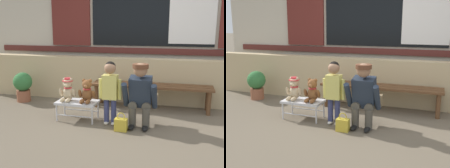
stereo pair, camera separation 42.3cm
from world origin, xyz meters
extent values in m
plane|color=brown|center=(0.00, 0.00, 0.00)|extent=(60.00, 60.00, 0.00)
cube|color=tan|center=(0.00, 1.43, 0.42)|extent=(7.10, 0.25, 0.85)
cube|color=beige|center=(0.00, 1.95, 1.78)|extent=(7.24, 0.20, 3.56)
cube|color=#56231E|center=(0.00, 1.83, 0.95)|extent=(6.67, 0.04, 0.12)
cube|color=black|center=(0.00, 1.84, 1.75)|extent=(2.40, 0.03, 1.40)
cube|color=white|center=(0.77, 1.82, 1.75)|extent=(0.86, 0.02, 1.29)
cube|color=maroon|center=(-1.68, 1.83, 1.75)|extent=(0.84, 0.05, 1.43)
cube|color=brown|center=(0.11, 0.92, 0.42)|extent=(2.10, 0.11, 0.04)
cube|color=brown|center=(0.11, 1.06, 0.42)|extent=(2.10, 0.11, 0.04)
cube|color=brown|center=(0.11, 1.20, 0.42)|extent=(2.10, 0.11, 0.04)
cylinder|color=brown|center=(-0.86, 0.92, 0.20)|extent=(0.07, 0.07, 0.40)
cylinder|color=brown|center=(-0.86, 1.20, 0.20)|extent=(0.07, 0.07, 0.40)
cylinder|color=brown|center=(1.08, 0.92, 0.20)|extent=(0.07, 0.07, 0.40)
cylinder|color=brown|center=(1.08, 1.20, 0.20)|extent=(0.07, 0.07, 0.40)
cube|color=silver|center=(-0.94, 0.20, 0.28)|extent=(0.64, 0.36, 0.04)
cylinder|color=silver|center=(-1.23, 0.05, 0.13)|extent=(0.02, 0.02, 0.26)
cylinder|color=silver|center=(-1.23, 0.35, 0.13)|extent=(0.02, 0.02, 0.26)
cylinder|color=silver|center=(-0.65, 0.05, 0.13)|extent=(0.02, 0.02, 0.26)
cylinder|color=silver|center=(-0.65, 0.35, 0.13)|extent=(0.02, 0.02, 0.26)
cylinder|color=silver|center=(-0.94, 0.05, 0.10)|extent=(0.58, 0.02, 0.02)
cylinder|color=silver|center=(-0.94, 0.35, 0.10)|extent=(0.58, 0.02, 0.02)
ellipsoid|color=#CCB289|center=(-1.10, 0.22, 0.41)|extent=(0.17, 0.14, 0.22)
sphere|color=#CCB289|center=(-1.10, 0.21, 0.58)|extent=(0.15, 0.15, 0.15)
sphere|color=#FFEEBB|center=(-1.10, 0.16, 0.56)|extent=(0.06, 0.06, 0.06)
sphere|color=#CCB289|center=(-1.15, 0.22, 0.63)|extent=(0.06, 0.06, 0.06)
ellipsoid|color=#CCB289|center=(-1.21, 0.19, 0.43)|extent=(0.06, 0.11, 0.16)
ellipsoid|color=#CCB289|center=(-1.15, 0.11, 0.33)|extent=(0.06, 0.15, 0.06)
sphere|color=#CCB289|center=(-1.05, 0.22, 0.63)|extent=(0.06, 0.06, 0.06)
ellipsoid|color=#CCB289|center=(-0.99, 0.19, 0.43)|extent=(0.06, 0.11, 0.16)
ellipsoid|color=#CCB289|center=(-1.06, 0.11, 0.33)|extent=(0.06, 0.15, 0.06)
torus|color=red|center=(-1.10, 0.22, 0.51)|extent=(0.13, 0.13, 0.02)
cylinder|color=red|center=(-1.10, 0.22, 0.62)|extent=(0.17, 0.17, 0.01)
cylinder|color=red|center=(-1.10, 0.22, 0.64)|extent=(0.10, 0.10, 0.04)
ellipsoid|color=brown|center=(-0.78, 0.22, 0.41)|extent=(0.17, 0.14, 0.22)
sphere|color=brown|center=(-0.78, 0.21, 0.58)|extent=(0.15, 0.15, 0.15)
sphere|color=#AE6E42|center=(-0.78, 0.16, 0.56)|extent=(0.06, 0.06, 0.06)
sphere|color=brown|center=(-0.83, 0.22, 0.63)|extent=(0.06, 0.06, 0.06)
ellipsoid|color=brown|center=(-0.89, 0.19, 0.43)|extent=(0.06, 0.11, 0.16)
ellipsoid|color=brown|center=(-0.83, 0.11, 0.33)|extent=(0.06, 0.15, 0.06)
sphere|color=brown|center=(-0.73, 0.22, 0.63)|extent=(0.06, 0.06, 0.06)
ellipsoid|color=brown|center=(-0.67, 0.19, 0.43)|extent=(0.06, 0.11, 0.16)
ellipsoid|color=brown|center=(-0.74, 0.11, 0.33)|extent=(0.06, 0.15, 0.06)
torus|color=red|center=(-0.78, 0.22, 0.51)|extent=(0.13, 0.13, 0.02)
cylinder|color=navy|center=(-0.44, 0.12, 0.22)|extent=(0.08, 0.08, 0.36)
ellipsoid|color=silver|center=(-0.44, 0.10, 0.03)|extent=(0.07, 0.12, 0.05)
cylinder|color=navy|center=(-0.33, 0.12, 0.22)|extent=(0.08, 0.08, 0.36)
ellipsoid|color=silver|center=(-0.33, 0.10, 0.03)|extent=(0.07, 0.12, 0.05)
cube|color=#DBD166|center=(-0.39, 0.12, 0.58)|extent=(0.22, 0.15, 0.36)
cylinder|color=#DBD166|center=(-0.53, 0.12, 0.55)|extent=(0.06, 0.06, 0.30)
cylinder|color=#DBD166|center=(-0.24, 0.12, 0.55)|extent=(0.06, 0.06, 0.30)
sphere|color=#9E7051|center=(-0.39, 0.12, 0.86)|extent=(0.17, 0.17, 0.17)
sphere|color=black|center=(-0.39, 0.13, 0.88)|extent=(0.16, 0.16, 0.16)
cylinder|color=#4C473D|center=(-0.05, 0.10, 0.15)|extent=(0.11, 0.11, 0.30)
cylinder|color=#4C473D|center=(-0.05, 0.24, 0.32)|extent=(0.13, 0.32, 0.13)
ellipsoid|color=black|center=(-0.05, 0.02, 0.03)|extent=(0.09, 0.20, 0.06)
cylinder|color=#4C473D|center=(0.15, 0.10, 0.15)|extent=(0.11, 0.11, 0.30)
cylinder|color=#4C473D|center=(0.15, 0.24, 0.32)|extent=(0.13, 0.32, 0.13)
ellipsoid|color=black|center=(0.15, 0.02, 0.03)|extent=(0.09, 0.20, 0.06)
cube|color=#232D3D|center=(0.05, 0.21, 0.52)|extent=(0.32, 0.30, 0.47)
cylinder|color=#232D3D|center=(-0.16, 0.11, 0.48)|extent=(0.08, 0.28, 0.40)
cylinder|color=#232D3D|center=(0.26, 0.11, 0.48)|extent=(0.08, 0.28, 0.40)
sphere|color=#9E7051|center=(0.05, 0.14, 0.85)|extent=(0.20, 0.20, 0.20)
cylinder|color=brown|center=(0.05, 0.14, 0.91)|extent=(0.23, 0.23, 0.06)
cube|color=brown|center=(0.24, 0.30, 0.38)|extent=(0.10, 0.22, 0.16)
cube|color=gold|center=(-0.18, -0.09, 0.09)|extent=(0.18, 0.11, 0.18)
torus|color=gold|center=(-0.18, -0.09, 0.22)|extent=(0.11, 0.01, 0.11)
cylinder|color=brown|center=(-2.35, 0.92, 0.11)|extent=(0.26, 0.26, 0.22)
sphere|color=#337038|center=(-2.35, 0.92, 0.39)|extent=(0.36, 0.36, 0.36)
camera|label=1|loc=(0.60, -3.67, 1.50)|focal=43.92mm
camera|label=2|loc=(1.01, -3.54, 1.50)|focal=43.92mm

